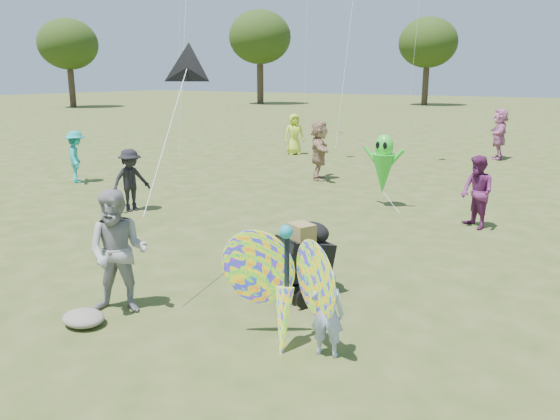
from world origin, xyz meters
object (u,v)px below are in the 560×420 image
(crowd_b, at_px, (131,180))
(crowd_g, at_px, (294,134))
(adult_man, at_px, (118,252))
(crowd_d, at_px, (319,150))
(crowd_j, at_px, (499,134))
(butterfly_kite, at_px, (285,289))
(alien_kite, at_px, (383,167))
(crowd_e, at_px, (477,192))
(child_girl, at_px, (327,313))
(jogging_stroller, at_px, (305,255))
(crowd_i, at_px, (76,157))

(crowd_b, height_order, crowd_g, crowd_g)
(adult_man, xyz_separation_m, crowd_d, (-2.26, 9.82, 0.05))
(crowd_j, xyz_separation_m, butterfly_kite, (0.88, -16.80, -0.22))
(butterfly_kite, bearing_deg, crowd_j, 93.01)
(adult_man, relative_size, alien_kite, 0.96)
(crowd_d, bearing_deg, crowd_e, -148.88)
(child_girl, xyz_separation_m, butterfly_kite, (-0.51, -0.07, 0.20))
(adult_man, distance_m, jogging_stroller, 2.54)
(crowd_b, relative_size, crowd_g, 0.91)
(crowd_g, height_order, crowd_i, crowd_g)
(adult_man, distance_m, crowd_e, 7.41)
(crowd_b, height_order, crowd_e, crowd_e)
(adult_man, height_order, crowd_i, adult_man)
(adult_man, height_order, crowd_j, crowd_j)
(crowd_b, relative_size, crowd_i, 0.95)
(adult_man, distance_m, butterfly_kite, 2.39)
(crowd_b, distance_m, crowd_d, 6.08)
(child_girl, height_order, crowd_j, crowd_j)
(adult_man, bearing_deg, jogging_stroller, 14.72)
(crowd_g, height_order, alien_kite, alien_kite)
(crowd_b, height_order, jogging_stroller, crowd_b)
(crowd_e, distance_m, crowd_g, 11.34)
(adult_man, xyz_separation_m, crowd_j, (1.48, 17.13, 0.11))
(crowd_i, bearing_deg, crowd_d, -103.76)
(crowd_i, height_order, alien_kite, alien_kite)
(crowd_d, height_order, butterfly_kite, crowd_d)
(crowd_d, bearing_deg, adult_man, 164.14)
(crowd_d, relative_size, crowd_g, 1.11)
(crowd_b, distance_m, jogging_stroller, 6.32)
(adult_man, distance_m, crowd_b, 5.75)
(child_girl, distance_m, butterfly_kite, 0.55)
(alien_kite, bearing_deg, crowd_i, -167.94)
(crowd_g, bearing_deg, adult_man, -113.66)
(crowd_g, distance_m, jogging_stroller, 14.37)
(crowd_g, xyz_separation_m, butterfly_kite, (8.01, -13.73, -0.08))
(crowd_d, bearing_deg, crowd_g, 9.73)
(child_girl, height_order, adult_man, adult_man)
(crowd_b, xyz_separation_m, alien_kite, (4.78, 3.48, 0.25))
(crowd_i, bearing_deg, crowd_e, -133.72)
(crowd_d, bearing_deg, crowd_j, -55.92)
(crowd_b, xyz_separation_m, crowd_j, (5.57, 13.10, 0.22))
(crowd_d, xyz_separation_m, crowd_e, (5.29, -3.06, -0.13))
(crowd_d, distance_m, alien_kite, 3.74)
(jogging_stroller, distance_m, alien_kite, 5.86)
(crowd_d, distance_m, crowd_g, 5.43)
(crowd_e, height_order, crowd_g, crowd_g)
(child_girl, distance_m, crowd_b, 7.85)
(crowd_d, bearing_deg, jogging_stroller, 177.96)
(crowd_i, bearing_deg, jogging_stroller, -160.86)
(crowd_d, bearing_deg, crowd_b, 133.59)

